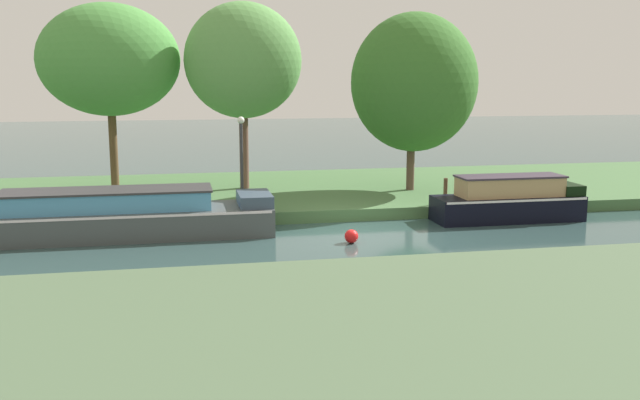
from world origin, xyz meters
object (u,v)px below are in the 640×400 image
object	(u,v)px
channel_buoy	(351,236)
willow_tree_left	(109,60)
black_barge	(510,201)
lamp_post	(241,150)
willow_tree_centre	(243,61)
slate_narrowboat	(114,217)
mooring_post_near	(445,191)
willow_tree_right	(414,83)

from	to	relation	value
channel_buoy	willow_tree_left	bearing A→B (deg)	129.25
black_barge	lamp_post	bearing A→B (deg)	164.36
black_barge	lamp_post	size ratio (longest dim) A/B	1.65
willow_tree_centre	slate_narrowboat	bearing A→B (deg)	-127.77
black_barge	channel_buoy	size ratio (longest dim) A/B	12.47
mooring_post_near	channel_buoy	bearing A→B (deg)	-140.95
willow_tree_left	willow_tree_centre	world-z (taller)	willow_tree_centre
black_barge	slate_narrowboat	bearing A→B (deg)	-180.00
willow_tree_centre	willow_tree_right	distance (m)	6.41
slate_narrowboat	willow_tree_right	size ratio (longest dim) A/B	1.43
black_barge	willow_tree_right	world-z (taller)	willow_tree_right
willow_tree_centre	channel_buoy	bearing A→B (deg)	-73.92
willow_tree_right	lamp_post	size ratio (longest dim) A/B	2.23
black_barge	willow_tree_centre	size ratio (longest dim) A/B	0.70
lamp_post	mooring_post_near	size ratio (longest dim) A/B	3.37
black_barge	willow_tree_left	distance (m)	15.34
willow_tree_left	mooring_post_near	world-z (taller)	willow_tree_left
mooring_post_near	willow_tree_centre	bearing A→B (deg)	144.93
lamp_post	channel_buoy	world-z (taller)	lamp_post
willow_tree_centre	lamp_post	xyz separation A→B (m)	(-0.42, -3.31, -2.98)
willow_tree_right	channel_buoy	size ratio (longest dim) A/B	16.83
lamp_post	willow_tree_centre	bearing A→B (deg)	82.73
slate_narrowboat	channel_buoy	bearing A→B (deg)	-17.52
willow_tree_right	mooring_post_near	xyz separation A→B (m)	(0.19, -2.95, -3.61)
willow_tree_right	mooring_post_near	world-z (taller)	willow_tree_right
black_barge	lamp_post	xyz separation A→B (m)	(-8.55, 2.39, 1.61)
willow_tree_left	lamp_post	size ratio (longest dim) A/B	2.35
willow_tree_left	willow_tree_centre	size ratio (longest dim) A/B	0.99
lamp_post	willow_tree_left	bearing A→B (deg)	136.47
slate_narrowboat	lamp_post	distance (m)	4.94
willow_tree_centre	mooring_post_near	xyz separation A→B (m)	(6.36, -4.47, -4.41)
lamp_post	mooring_post_near	distance (m)	7.03
channel_buoy	slate_narrowboat	bearing A→B (deg)	162.48
slate_narrowboat	willow_tree_right	xyz separation A→B (m)	(10.59, 4.18, 3.83)
willow_tree_right	lamp_post	world-z (taller)	willow_tree_right
black_barge	slate_narrowboat	distance (m)	12.54
slate_narrowboat	willow_tree_centre	distance (m)	8.57
willow_tree_centre	lamp_post	world-z (taller)	willow_tree_centre
slate_narrowboat	channel_buoy	size ratio (longest dim) A/B	24.07
lamp_post	channel_buoy	distance (m)	5.62
channel_buoy	willow_tree_centre	bearing A→B (deg)	106.08
black_barge	willow_tree_right	distance (m)	5.98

